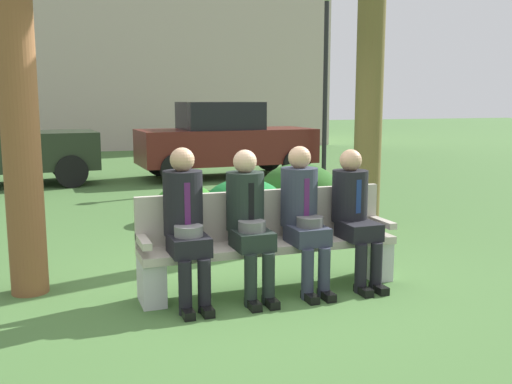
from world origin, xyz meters
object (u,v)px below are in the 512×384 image
object	(u,v)px
shrub_far_lawn	(186,203)
street_lamp	(326,67)
seated_man_centerright	(303,211)
park_bench	(268,241)
seated_man_rightmost	(354,209)
seated_man_centerleft	(248,216)
seated_man_leftmost	(186,218)
shrub_near_bench	(244,204)
parked_car_far	(225,140)
shrub_mid_lawn	(299,188)

from	to	relation	value
shrub_far_lawn	street_lamp	size ratio (longest dim) A/B	0.21
seated_man_centerright	park_bench	bearing A→B (deg)	154.88
seated_man_rightmost	street_lamp	xyz separation A→B (m)	(3.02, 6.72, 1.72)
seated_man_centerleft	shrub_far_lawn	size ratio (longest dim) A/B	1.52
seated_man_leftmost	seated_man_rightmost	bearing A→B (deg)	-0.01
shrub_near_bench	parked_car_far	distance (m)	5.36
shrub_mid_lawn	park_bench	bearing A→B (deg)	-118.35
park_bench	seated_man_centerright	distance (m)	0.43
shrub_far_lawn	parked_car_far	distance (m)	4.88
street_lamp	shrub_far_lawn	bearing A→B (deg)	-138.68
seated_man_leftmost	seated_man_centerleft	distance (m)	0.56
seated_man_centerright	shrub_mid_lawn	distance (m)	3.71
shrub_near_bench	shrub_mid_lawn	world-z (taller)	shrub_mid_lawn
shrub_far_lawn	parked_car_far	size ratio (longest dim) A/B	0.22
seated_man_leftmost	shrub_mid_lawn	distance (m)	4.26
seated_man_centerright	seated_man_rightmost	xyz separation A→B (m)	(0.53, 0.00, -0.02)
seated_man_rightmost	shrub_near_bench	world-z (taller)	seated_man_rightmost
seated_man_centerright	seated_man_rightmost	size ratio (longest dim) A/B	1.03
seated_man_leftmost	parked_car_far	xyz separation A→B (m)	(2.67, 7.74, 0.10)
seated_man_leftmost	shrub_far_lawn	xyz separation A→B (m)	(0.74, 3.30, -0.47)
shrub_near_bench	shrub_mid_lawn	distance (m)	1.43
seated_man_leftmost	seated_man_rightmost	world-z (taller)	seated_man_leftmost
seated_man_centerleft	street_lamp	world-z (taller)	street_lamp
shrub_mid_lawn	seated_man_centerright	bearing A→B (deg)	-113.45
seated_man_centerright	parked_car_far	world-z (taller)	parked_car_far
seated_man_centerright	street_lamp	xyz separation A→B (m)	(3.55, 6.72, 1.70)
seated_man_rightmost	shrub_far_lawn	bearing A→B (deg)	104.81
seated_man_leftmost	parked_car_far	size ratio (longest dim) A/B	0.34
park_bench	street_lamp	world-z (taller)	street_lamp
shrub_near_bench	parked_car_far	size ratio (longest dim) A/B	0.28
seated_man_centerleft	shrub_mid_lawn	xyz separation A→B (m)	(2.00, 3.39, -0.34)
shrub_near_bench	shrub_far_lawn	bearing A→B (deg)	131.08
shrub_mid_lawn	parked_car_far	bearing A→B (deg)	88.54
park_bench	seated_man_leftmost	bearing A→B (deg)	-170.62
seated_man_centerleft	seated_man_centerright	xyz separation A→B (m)	(0.53, 0.00, 0.01)
seated_man_rightmost	shrub_near_bench	distance (m)	2.60
park_bench	seated_man_centerright	xyz separation A→B (m)	(0.29, -0.13, 0.29)
park_bench	seated_man_leftmost	size ratio (longest dim) A/B	1.79
seated_man_centerleft	seated_man_centerright	distance (m)	0.53
seated_man_centerleft	seated_man_centerright	bearing A→B (deg)	0.19
seated_man_centerright	shrub_far_lawn	world-z (taller)	seated_man_centerright
shrub_near_bench	parked_car_far	xyz separation A→B (m)	(1.29, 5.18, 0.50)
seated_man_rightmost	shrub_mid_lawn	distance (m)	3.53
seated_man_centerleft	shrub_far_lawn	world-z (taller)	seated_man_centerleft
seated_man_leftmost	street_lamp	xyz separation A→B (m)	(4.64, 6.72, 1.69)
seated_man_leftmost	street_lamp	bearing A→B (deg)	55.41
shrub_near_bench	seated_man_leftmost	bearing A→B (deg)	-118.35
shrub_mid_lawn	seated_man_centerleft	bearing A→B (deg)	-120.49
seated_man_rightmost	seated_man_centerright	bearing A→B (deg)	-179.86
park_bench	shrub_far_lawn	world-z (taller)	park_bench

